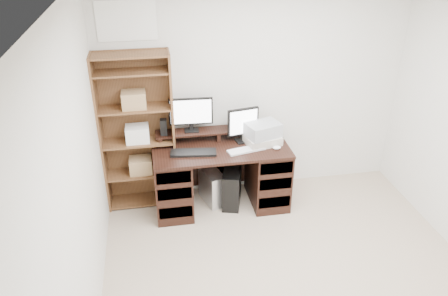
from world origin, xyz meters
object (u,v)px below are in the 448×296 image
object	(u,v)px
monitor_wide	(191,113)
tower_silver	(212,186)
printer	(262,140)
desk	(221,175)
bookshelf	(137,131)
tower_black	(232,186)
monitor_small	(243,124)

from	to	relation	value
monitor_wide	tower_silver	bearing A→B (deg)	-36.78
monitor_wide	printer	xyz separation A→B (m)	(0.77, -0.23, -0.29)
desk	tower_silver	bearing A→B (deg)	144.00
bookshelf	tower_black	bearing A→B (deg)	-11.84
desk	bookshelf	bearing A→B (deg)	166.57
tower_silver	tower_black	size ratio (longest dim) A/B	0.84
monitor_wide	tower_black	xyz separation A→B (m)	(0.42, -0.24, -0.86)
printer	tower_black	world-z (taller)	printer
desk	tower_silver	size ratio (longest dim) A/B	3.71
printer	bookshelf	size ratio (longest dim) A/B	0.21
monitor_wide	bookshelf	distance (m)	0.62
monitor_small	printer	size ratio (longest dim) A/B	1.06
desk	monitor_wide	world-z (taller)	monitor_wide
desk	monitor_small	world-z (taller)	monitor_small
desk	tower_silver	xyz separation A→B (m)	(-0.09, 0.07, -0.19)
monitor_wide	monitor_small	world-z (taller)	monitor_wide
monitor_wide	tower_black	distance (m)	0.99
desk	tower_black	distance (m)	0.21
printer	tower_black	bearing A→B (deg)	168.31
monitor_wide	desk	bearing A→B (deg)	-35.60
desk	monitor_small	size ratio (longest dim) A/B	3.81
desk	monitor_wide	size ratio (longest dim) A/B	3.09
monitor_small	bookshelf	size ratio (longest dim) A/B	0.22
monitor_small	tower_black	distance (m)	0.76
tower_black	bookshelf	xyz separation A→B (m)	(-1.02, 0.21, 0.69)
tower_silver	monitor_wide	bearing A→B (deg)	124.07
monitor_small	tower_silver	distance (m)	0.85
monitor_wide	printer	size ratio (longest dim) A/B	1.30
desk	printer	size ratio (longest dim) A/B	4.03
monitor_wide	bookshelf	world-z (taller)	bookshelf
desk	monitor_small	bearing A→B (deg)	21.84
tower_black	bookshelf	world-z (taller)	bookshelf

